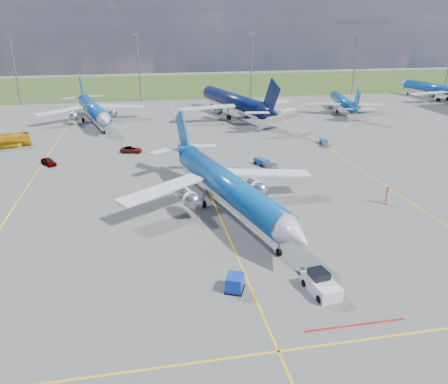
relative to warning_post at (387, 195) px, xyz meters
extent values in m
plane|color=#5A5A57|center=(-26.00, -8.00, -1.50)|extent=(400.00, 400.00, 0.00)
cube|color=#2D4719|center=(-26.00, 142.00, -1.50)|extent=(400.00, 80.00, 0.01)
cube|color=yellow|center=(-26.00, 22.00, -1.49)|extent=(0.25, 160.00, 0.02)
cube|color=yellow|center=(-26.00, -28.00, -1.49)|extent=(60.00, 0.25, 0.02)
cube|color=yellow|center=(-56.00, 32.00, -1.49)|extent=(0.25, 120.00, 0.02)
cube|color=yellow|center=(4.00, 32.00, -1.49)|extent=(0.25, 120.00, 0.02)
cube|color=#A5140F|center=(-18.00, -26.00, -1.49)|extent=(10.00, 0.25, 0.02)
cylinder|color=slate|center=(-76.00, 102.00, 9.50)|extent=(0.50, 0.50, 22.00)
cube|color=slate|center=(-76.00, 102.00, 20.80)|extent=(2.20, 0.50, 0.80)
cylinder|color=slate|center=(-36.00, 102.00, 9.50)|extent=(0.50, 0.50, 22.00)
cube|color=slate|center=(-36.00, 102.00, 20.80)|extent=(2.20, 0.50, 0.80)
cylinder|color=slate|center=(4.00, 102.00, 9.50)|extent=(0.50, 0.50, 22.00)
cube|color=slate|center=(4.00, 102.00, 20.80)|extent=(2.20, 0.50, 0.80)
cylinder|color=slate|center=(44.00, 102.00, 9.50)|extent=(0.50, 0.50, 22.00)
cube|color=slate|center=(44.00, 102.00, 20.80)|extent=(2.20, 0.50, 0.80)
cylinder|color=red|center=(0.00, 0.00, 0.00)|extent=(0.50, 0.50, 3.00)
cube|color=silver|center=(-19.06, -20.39, -0.80)|extent=(3.03, 4.83, 1.40)
cube|color=black|center=(-19.16, -19.75, 0.17)|extent=(2.00, 2.18, 0.97)
cube|color=slate|center=(-19.48, -17.62, -0.91)|extent=(0.66, 2.60, 0.22)
cube|color=#0D32BB|center=(-27.72, -18.30, -0.67)|extent=(2.35, 2.57, 1.66)
imported|color=#D0950C|center=(-66.34, 45.49, -0.02)|extent=(10.86, 5.70, 2.96)
imported|color=#999999|center=(-54.53, 30.08, -0.78)|extent=(3.78, 4.42, 1.43)
imported|color=#999999|center=(-38.77, 36.06, -0.86)|extent=(5.01, 3.16, 1.29)
imported|color=#999999|center=(-20.39, 16.66, -0.88)|extent=(2.60, 4.55, 1.24)
cube|color=#184792|center=(-13.67, 22.49, -0.87)|extent=(2.65, 3.37, 1.26)
cube|color=slate|center=(-12.50, 19.75, -0.98)|extent=(2.17, 2.65, 1.03)
cube|color=navy|center=(-27.63, 35.40, -0.87)|extent=(2.24, 3.25, 1.25)
cube|color=slate|center=(-26.94, 32.53, -0.99)|extent=(1.86, 2.53, 1.02)
cube|color=#1B50A3|center=(4.58, 35.16, -0.93)|extent=(2.09, 2.97, 1.14)
cube|color=slate|center=(3.88, 32.55, -1.03)|extent=(1.73, 2.32, 0.93)
camera|label=1|loc=(-36.06, -56.17, 24.59)|focal=35.00mm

